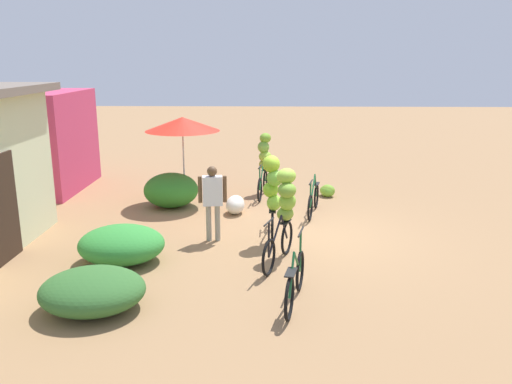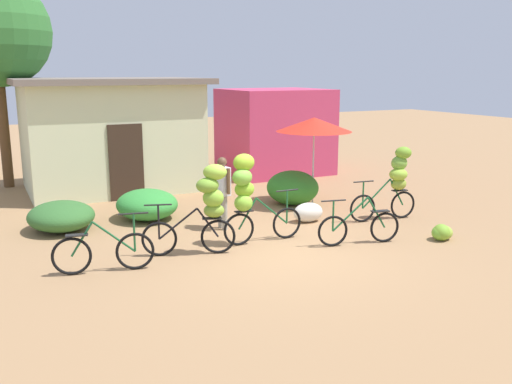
{
  "view_description": "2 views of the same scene",
  "coord_description": "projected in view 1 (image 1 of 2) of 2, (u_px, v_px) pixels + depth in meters",
  "views": [
    {
      "loc": [
        -10.67,
        0.75,
        3.69
      ],
      "look_at": [
        0.73,
        1.06,
        0.76
      ],
      "focal_mm": 37.12,
      "sensor_mm": 36.0,
      "label": 1
    },
    {
      "loc": [
        -4.91,
        -8.81,
        3.34
      ],
      "look_at": [
        -0.05,
        0.91,
        0.98
      ],
      "focal_mm": 39.21,
      "sensor_mm": 36.0,
      "label": 2
    }
  ],
  "objects": [
    {
      "name": "ground_plane",
      "position": [
        305.0,
        236.0,
        11.23
      ],
      "size": [
        60.0,
        60.0,
        0.0
      ],
      "primitive_type": "plane",
      "color": "#9B734C"
    },
    {
      "name": "shop_pink",
      "position": [
        31.0,
        141.0,
        14.89
      ],
      "size": [
        3.2,
        2.8,
        2.76
      ],
      "primitive_type": "cube",
      "color": "#C83A61",
      "rests_on": "ground"
    },
    {
      "name": "hedge_bush_front_left",
      "position": [
        93.0,
        291.0,
        7.88
      ],
      "size": [
        1.39,
        1.58,
        0.61
      ],
      "primitive_type": "ellipsoid",
      "color": "#33662C",
      "rests_on": "ground"
    },
    {
      "name": "hedge_bush_front_right",
      "position": [
        122.0,
        244.0,
        9.71
      ],
      "size": [
        1.39,
        1.58,
        0.68
      ],
      "primitive_type": "ellipsoid",
      "color": "#338D37",
      "rests_on": "ground"
    },
    {
      "name": "hedge_bush_mid",
      "position": [
        171.0,
        190.0,
        13.3
      ],
      "size": [
        1.31,
        1.36,
        0.86
      ],
      "primitive_type": "ellipsoid",
      "color": "#307A25",
      "rests_on": "ground"
    },
    {
      "name": "market_umbrella",
      "position": [
        182.0,
        124.0,
        13.31
      ],
      "size": [
        1.89,
        1.89,
        2.22
      ],
      "color": "beige",
      "rests_on": "ground"
    },
    {
      "name": "bicycle_leftmost",
      "position": [
        295.0,
        282.0,
        8.06
      ],
      "size": [
        1.67,
        0.39,
        1.01
      ],
      "color": "black",
      "rests_on": "ground"
    },
    {
      "name": "bicycle_near_pile",
      "position": [
        285.0,
        206.0,
        9.75
      ],
      "size": [
        1.66,
        0.68,
        1.69
      ],
      "color": "black",
      "rests_on": "ground"
    },
    {
      "name": "bicycle_center_loaded",
      "position": [
        273.0,
        190.0,
        10.66
      ],
      "size": [
        1.71,
        0.46,
        1.8
      ],
      "color": "black",
      "rests_on": "ground"
    },
    {
      "name": "bicycle_by_shop",
      "position": [
        313.0,
        200.0,
        12.69
      ],
      "size": [
        1.69,
        0.41,
        0.96
      ],
      "color": "black",
      "rests_on": "ground"
    },
    {
      "name": "bicycle_rightmost",
      "position": [
        264.0,
        159.0,
        14.4
      ],
      "size": [
        1.68,
        0.43,
        1.67
      ],
      "color": "black",
      "rests_on": "ground"
    },
    {
      "name": "banana_pile_on_ground",
      "position": [
        327.0,
        191.0,
        14.35
      ],
      "size": [
        0.64,
        0.54,
        0.33
      ],
      "color": "#74A62E",
      "rests_on": "ground"
    },
    {
      "name": "produce_sack",
      "position": [
        235.0,
        205.0,
        12.77
      ],
      "size": [
        0.72,
        0.48,
        0.44
      ],
      "primitive_type": "ellipsoid",
      "rotation": [
        0.0,
        0.0,
        3.08
      ],
      "color": "silver",
      "rests_on": "ground"
    },
    {
      "name": "person_vendor",
      "position": [
        213.0,
        196.0,
        10.7
      ],
      "size": [
        0.25,
        0.58,
        1.57
      ],
      "color": "gray",
      "rests_on": "ground"
    }
  ]
}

